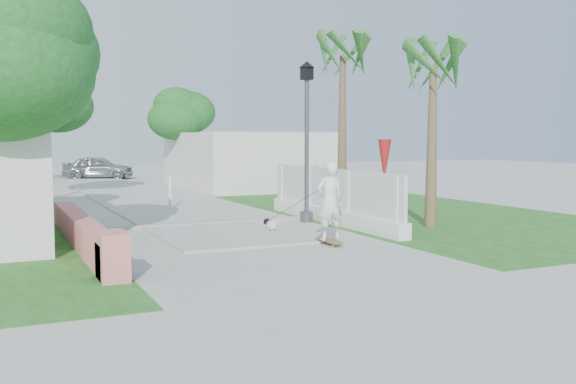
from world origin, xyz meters
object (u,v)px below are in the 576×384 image
skateboarder (311,204)px  parked_car (98,167)px  street_lamp (307,135)px  patio_umbrella (384,162)px  dog (271,225)px  bollard (170,192)px

skateboarder → parked_car: bearing=-86.6°
street_lamp → patio_umbrella: 2.27m
street_lamp → patio_umbrella: size_ratio=1.93×
patio_umbrella → parked_car: 23.60m
street_lamp → parked_car: 22.39m
parked_car → patio_umbrella: bearing=-148.6°
skateboarder → dog: bearing=-78.4°
street_lamp → bollard: size_ratio=4.07×
street_lamp → bollard: bearing=121.0°
bollard → patio_umbrella: bearing=-50.1°
parked_car → skateboarder: bearing=-157.0°
dog → parked_car: size_ratio=0.13×
bollard → patio_umbrella: size_ratio=0.47×
street_lamp → dog: bearing=-138.8°
bollard → dog: (0.95, -6.03, -0.38)m
skateboarder → parked_car: (-0.86, 25.33, -0.18)m
patio_umbrella → dog: bearing=-171.7°
street_lamp → dog: size_ratio=8.50×
street_lamp → skateboarder: street_lamp is taller
street_lamp → bollard: 5.56m
skateboarder → patio_umbrella: bearing=-146.1°
bollard → parked_car: size_ratio=0.28×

